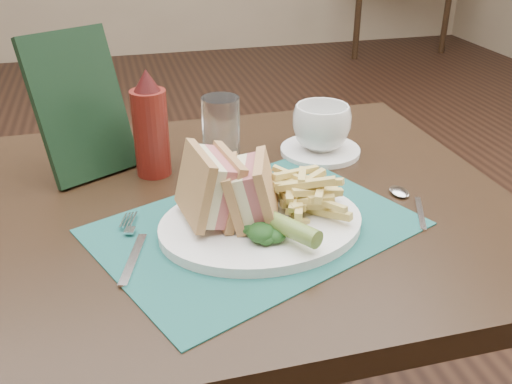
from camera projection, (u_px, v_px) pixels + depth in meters
floor at (199, 343)px, 1.70m from camera, size 7.00×7.00×0.00m
wall_back at (128, 55)px, 4.69m from camera, size 6.00×0.00×6.00m
table_main at (234, 370)px, 1.09m from camera, size 0.90×0.75×0.75m
table_bg_right at (386, 2)px, 4.78m from camera, size 0.90×0.75×0.75m
placemat at (255, 227)px, 0.84m from camera, size 0.53×0.46×0.00m
plate at (261, 224)px, 0.83m from camera, size 0.32×0.26×0.01m
sandwich_half_a at (195, 188)px, 0.79m from camera, size 0.09×0.12×0.11m
sandwich_half_b at (237, 190)px, 0.80m from camera, size 0.10×0.11×0.10m
kale_garnish at (269, 229)px, 0.78m from camera, size 0.11×0.08×0.03m
pickle_spear at (283, 225)px, 0.77m from camera, size 0.08×0.12×0.03m
fries_pile at (302, 190)px, 0.84m from camera, size 0.18×0.20×0.06m
fork at (131, 244)px, 0.78m from camera, size 0.08×0.17×0.01m
spoon at (413, 204)px, 0.89m from camera, size 0.09×0.15×0.01m
saucer at (320, 151)px, 1.08m from camera, size 0.19×0.19×0.01m
coffee_cup at (321, 127)px, 1.06m from camera, size 0.15×0.15×0.08m
drinking_glass at (221, 133)px, 0.99m from camera, size 0.07×0.07×0.13m
ketchup_bottle at (150, 123)px, 0.96m from camera, size 0.07×0.07×0.19m
check_presenter at (80, 106)px, 0.95m from camera, size 0.18×0.15×0.24m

